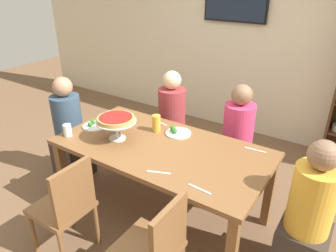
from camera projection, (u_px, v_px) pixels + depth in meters
The scene contains 20 objects.
ground_plane at pixel (162, 213), 3.00m from camera, with size 12.00×12.00×0.00m, color brown.
rear_partition at pixel (258, 31), 4.04m from camera, with size 8.00×0.12×2.80m, color beige.
dining_table at pixel (162, 154), 2.71m from camera, with size 1.83×0.95×0.74m.
television at pixel (236, 1), 3.96m from camera, with size 0.84×0.05×0.50m.
diner_head_east at pixel (306, 224), 2.19m from camera, with size 0.34×0.34×1.15m.
diner_far_right at pixel (236, 147), 3.17m from camera, with size 0.34×0.34×1.15m.
diner_head_west at pixel (70, 136), 3.38m from camera, with size 0.34×0.34×1.15m.
diner_far_left at pixel (172, 127), 3.57m from camera, with size 0.34×0.34×1.15m.
chair_near_left at pixel (67, 205), 2.38m from camera, with size 0.40×0.40×0.87m.
chair_near_right at pixel (155, 247), 2.01m from camera, with size 0.40×0.40×0.87m.
deep_dish_pizza_stand at pixel (116, 121), 2.72m from camera, with size 0.35×0.35×0.22m.
salad_plate_near_diner at pixel (177, 132), 2.88m from camera, with size 0.24×0.24×0.07m.
salad_plate_far_diner at pixel (94, 126), 3.01m from camera, with size 0.23×0.23×0.06m.
beer_glass_amber_tall at pixel (156, 123), 2.90m from camera, with size 0.08×0.08×0.16m, color gold.
water_glass_clear_near at pixel (68, 130), 2.83m from camera, with size 0.07×0.07×0.11m, color white.
cutlery_fork_near at pixel (160, 123), 3.09m from camera, with size 0.18×0.02×0.01m, color silver.
cutlery_knife_near at pixel (115, 112), 3.33m from camera, with size 0.18×0.02×0.01m, color silver.
cutlery_fork_far at pixel (159, 172), 2.32m from camera, with size 0.18×0.02×0.01m, color silver.
cutlery_knife_far at pixel (199, 189), 2.14m from camera, with size 0.18×0.02×0.01m, color silver.
cutlery_spare_fork at pixel (255, 150), 2.61m from camera, with size 0.18×0.02×0.01m, color silver.
Camera 1 is at (1.34, -1.91, 2.07)m, focal length 33.46 mm.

